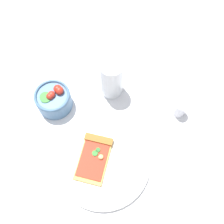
# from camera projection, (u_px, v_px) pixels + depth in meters

# --- Properties ---
(ground_plane) EXTENTS (2.40, 2.40, 0.00)m
(ground_plane) POSITION_uv_depth(u_px,v_px,m) (96.00, 174.00, 0.74)
(ground_plane) COLOR silver
(ground_plane) RESTS_ON ground
(plate) EXTENTS (0.25, 0.25, 0.01)m
(plate) POSITION_uv_depth(u_px,v_px,m) (102.00, 162.00, 0.75)
(plate) COLOR white
(plate) RESTS_ON ground_plane
(pizza_slice_main) EXTENTS (0.15, 0.12, 0.02)m
(pizza_slice_main) POSITION_uv_depth(u_px,v_px,m) (95.00, 155.00, 0.74)
(pizza_slice_main) COLOR #E5B256
(pizza_slice_main) RESTS_ON plate
(salad_bowl) EXTENTS (0.10, 0.10, 0.08)m
(salad_bowl) POSITION_uv_depth(u_px,v_px,m) (54.00, 99.00, 0.80)
(salad_bowl) COLOR #4C7299
(salad_bowl) RESTS_ON ground_plane
(soda_glass) EXTENTS (0.07, 0.07, 0.13)m
(soda_glass) POSITION_uv_depth(u_px,v_px,m) (112.00, 79.00, 0.79)
(soda_glass) COLOR silver
(soda_glass) RESTS_ON ground_plane
(pepper_shaker) EXTENTS (0.04, 0.04, 0.07)m
(pepper_shaker) POSITION_uv_depth(u_px,v_px,m) (181.00, 108.00, 0.79)
(pepper_shaker) COLOR silver
(pepper_shaker) RESTS_ON ground_plane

